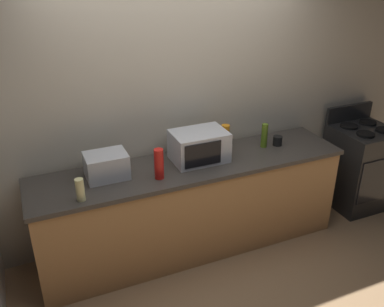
{
  "coord_description": "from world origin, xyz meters",
  "views": [
    {
      "loc": [
        -1.3,
        -2.62,
        2.6
      ],
      "look_at": [
        0.0,
        0.4,
        1.0
      ],
      "focal_mm": 39.27,
      "sensor_mm": 36.0,
      "label": 1
    }
  ],
  "objects_px": {
    "microwave": "(199,146)",
    "bottle_vinegar": "(80,190)",
    "stove_range": "(359,166)",
    "toaster_oven": "(106,166)",
    "bottle_olive_oil": "(264,136)",
    "bottle_dish_soap": "(225,136)",
    "bottle_hot_sauce": "(159,164)",
    "mug_black": "(277,141)"
  },
  "relations": [
    {
      "from": "microwave",
      "to": "bottle_vinegar",
      "type": "relative_size",
      "value": 2.66
    },
    {
      "from": "stove_range",
      "to": "toaster_oven",
      "type": "relative_size",
      "value": 3.18
    },
    {
      "from": "bottle_olive_oil",
      "to": "bottle_dish_soap",
      "type": "bearing_deg",
      "value": 154.38
    },
    {
      "from": "bottle_hot_sauce",
      "to": "mug_black",
      "type": "height_order",
      "value": "bottle_hot_sauce"
    },
    {
      "from": "stove_range",
      "to": "bottle_dish_soap",
      "type": "height_order",
      "value": "bottle_dish_soap"
    },
    {
      "from": "microwave",
      "to": "bottle_dish_soap",
      "type": "distance_m",
      "value": 0.39
    },
    {
      "from": "stove_range",
      "to": "bottle_vinegar",
      "type": "height_order",
      "value": "same"
    },
    {
      "from": "bottle_vinegar",
      "to": "bottle_hot_sauce",
      "type": "bearing_deg",
      "value": 7.94
    },
    {
      "from": "stove_range",
      "to": "mug_black",
      "type": "distance_m",
      "value": 1.19
    },
    {
      "from": "toaster_oven",
      "to": "bottle_olive_oil",
      "type": "xyz_separation_m",
      "value": [
        1.51,
        -0.01,
        0.01
      ]
    },
    {
      "from": "toaster_oven",
      "to": "bottle_dish_soap",
      "type": "relative_size",
      "value": 1.57
    },
    {
      "from": "microwave",
      "to": "bottle_dish_soap",
      "type": "height_order",
      "value": "microwave"
    },
    {
      "from": "stove_range",
      "to": "bottle_vinegar",
      "type": "distance_m",
      "value": 3.06
    },
    {
      "from": "mug_black",
      "to": "bottle_vinegar",
      "type": "bearing_deg",
      "value": -172.34
    },
    {
      "from": "stove_range",
      "to": "toaster_oven",
      "type": "distance_m",
      "value": 2.79
    },
    {
      "from": "bottle_olive_oil",
      "to": "bottle_vinegar",
      "type": "xyz_separation_m",
      "value": [
        -1.77,
        -0.28,
        -0.03
      ]
    },
    {
      "from": "stove_range",
      "to": "bottle_dish_soap",
      "type": "xyz_separation_m",
      "value": [
        -1.56,
        0.21,
        0.55
      ]
    },
    {
      "from": "bottle_dish_soap",
      "to": "mug_black",
      "type": "distance_m",
      "value": 0.51
    },
    {
      "from": "toaster_oven",
      "to": "bottle_vinegar",
      "type": "height_order",
      "value": "toaster_oven"
    },
    {
      "from": "stove_range",
      "to": "bottle_vinegar",
      "type": "bearing_deg",
      "value": -175.8
    },
    {
      "from": "toaster_oven",
      "to": "bottle_dish_soap",
      "type": "distance_m",
      "value": 1.19
    },
    {
      "from": "bottle_dish_soap",
      "to": "stove_range",
      "type": "bearing_deg",
      "value": -7.82
    },
    {
      "from": "toaster_oven",
      "to": "bottle_hot_sauce",
      "type": "height_order",
      "value": "bottle_hot_sauce"
    },
    {
      "from": "bottle_hot_sauce",
      "to": "bottle_vinegar",
      "type": "height_order",
      "value": "bottle_hot_sauce"
    },
    {
      "from": "microwave",
      "to": "bottle_vinegar",
      "type": "distance_m",
      "value": 1.12
    },
    {
      "from": "bottle_hot_sauce",
      "to": "bottle_vinegar",
      "type": "distance_m",
      "value": 0.66
    },
    {
      "from": "bottle_olive_oil",
      "to": "stove_range",
      "type": "bearing_deg",
      "value": -2.57
    },
    {
      "from": "toaster_oven",
      "to": "bottle_vinegar",
      "type": "distance_m",
      "value": 0.38
    },
    {
      "from": "bottle_vinegar",
      "to": "mug_black",
      "type": "distance_m",
      "value": 1.93
    },
    {
      "from": "bottle_vinegar",
      "to": "microwave",
      "type": "bearing_deg",
      "value": 13.83
    },
    {
      "from": "microwave",
      "to": "bottle_hot_sauce",
      "type": "distance_m",
      "value": 0.47
    },
    {
      "from": "toaster_oven",
      "to": "bottle_olive_oil",
      "type": "bearing_deg",
      "value": -0.19
    },
    {
      "from": "bottle_dish_soap",
      "to": "bottle_vinegar",
      "type": "xyz_separation_m",
      "value": [
        -1.44,
        -0.44,
        -0.02
      ]
    },
    {
      "from": "bottle_dish_soap",
      "to": "bottle_vinegar",
      "type": "bearing_deg",
      "value": -163.17
    },
    {
      "from": "bottle_dish_soap",
      "to": "bottle_hot_sauce",
      "type": "relative_size",
      "value": 0.83
    },
    {
      "from": "microwave",
      "to": "bottle_vinegar",
      "type": "height_order",
      "value": "microwave"
    },
    {
      "from": "microwave",
      "to": "mug_black",
      "type": "height_order",
      "value": "microwave"
    },
    {
      "from": "bottle_dish_soap",
      "to": "mug_black",
      "type": "relative_size",
      "value": 2.38
    },
    {
      "from": "bottle_vinegar",
      "to": "mug_black",
      "type": "height_order",
      "value": "bottle_vinegar"
    },
    {
      "from": "stove_range",
      "to": "mug_black",
      "type": "bearing_deg",
      "value": 178.06
    },
    {
      "from": "bottle_hot_sauce",
      "to": "bottle_olive_oil",
      "type": "bearing_deg",
      "value": 9.37
    },
    {
      "from": "mug_black",
      "to": "bottle_olive_oil",
      "type": "bearing_deg",
      "value": 172.66
    }
  ]
}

